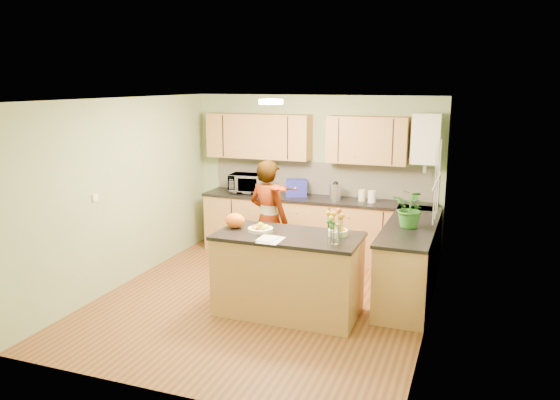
% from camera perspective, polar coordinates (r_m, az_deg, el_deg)
% --- Properties ---
extents(floor, '(4.50, 4.50, 0.00)m').
position_cam_1_polar(floor, '(7.01, -1.78, -10.40)').
color(floor, brown).
rests_on(floor, ground).
extents(ceiling, '(4.00, 4.50, 0.02)m').
position_cam_1_polar(ceiling, '(6.47, -1.93, 10.49)').
color(ceiling, white).
rests_on(ceiling, wall_back).
extents(wall_back, '(4.00, 0.02, 2.50)m').
position_cam_1_polar(wall_back, '(8.71, 3.71, 2.65)').
color(wall_back, '#8DA676').
rests_on(wall_back, floor).
extents(wall_front, '(4.00, 0.02, 2.50)m').
position_cam_1_polar(wall_front, '(4.69, -12.28, -6.00)').
color(wall_front, '#8DA676').
rests_on(wall_front, floor).
extents(wall_left, '(0.02, 4.50, 2.50)m').
position_cam_1_polar(wall_left, '(7.59, -15.99, 0.78)').
color(wall_left, '#8DA676').
rests_on(wall_left, floor).
extents(wall_right, '(0.02, 4.50, 2.50)m').
position_cam_1_polar(wall_right, '(6.18, 15.62, -1.76)').
color(wall_right, '#8DA676').
rests_on(wall_right, floor).
extents(back_counter, '(3.64, 0.62, 0.94)m').
position_cam_1_polar(back_counter, '(8.57, 3.71, -2.84)').
color(back_counter, '#A87C43').
rests_on(back_counter, floor).
extents(right_counter, '(0.62, 2.24, 0.94)m').
position_cam_1_polar(right_counter, '(7.23, 13.47, -6.04)').
color(right_counter, '#A87C43').
rests_on(right_counter, floor).
extents(splashback, '(3.60, 0.02, 0.52)m').
position_cam_1_polar(splashback, '(8.68, 4.31, 2.27)').
color(splashback, beige).
rests_on(splashback, back_counter).
extents(upper_cabinets, '(3.20, 0.34, 0.70)m').
position_cam_1_polar(upper_cabinets, '(8.52, 2.30, 6.53)').
color(upper_cabinets, '#A87C43').
rests_on(upper_cabinets, wall_back).
extents(boiler, '(0.40, 0.30, 0.86)m').
position_cam_1_polar(boiler, '(8.15, 15.04, 6.19)').
color(boiler, white).
rests_on(boiler, wall_back).
extents(window_right, '(0.01, 1.30, 1.05)m').
position_cam_1_polar(window_right, '(6.70, 16.14, 1.91)').
color(window_right, white).
rests_on(window_right, wall_right).
extents(light_switch, '(0.02, 0.09, 0.09)m').
position_cam_1_polar(light_switch, '(7.11, -18.74, 0.25)').
color(light_switch, white).
rests_on(light_switch, wall_left).
extents(ceiling_lamp, '(0.30, 0.30, 0.07)m').
position_cam_1_polar(ceiling_lamp, '(6.75, -0.95, 10.24)').
color(ceiling_lamp, '#FFEABF').
rests_on(ceiling_lamp, ceiling).
extents(peninsula_island, '(1.69, 0.86, 0.97)m').
position_cam_1_polar(peninsula_island, '(6.48, 0.87, -7.71)').
color(peninsula_island, '#A87C43').
rests_on(peninsula_island, floor).
extents(fruit_dish, '(0.30, 0.30, 0.10)m').
position_cam_1_polar(fruit_dish, '(6.44, -2.06, -2.95)').
color(fruit_dish, beige).
rests_on(fruit_dish, peninsula_island).
extents(orange_bowl, '(0.23, 0.23, 0.13)m').
position_cam_1_polar(orange_bowl, '(6.30, 6.07, -3.21)').
color(orange_bowl, beige).
rests_on(orange_bowl, peninsula_island).
extents(flower_vase, '(0.24, 0.24, 0.45)m').
position_cam_1_polar(flower_vase, '(5.92, 5.80, -1.80)').
color(flower_vase, silver).
rests_on(flower_vase, peninsula_island).
extents(orange_bag, '(0.24, 0.21, 0.18)m').
position_cam_1_polar(orange_bag, '(6.61, -4.71, -2.16)').
color(orange_bag, orange).
rests_on(orange_bag, peninsula_island).
extents(papers, '(0.24, 0.33, 0.01)m').
position_cam_1_polar(papers, '(6.09, -0.94, -4.19)').
color(papers, silver).
rests_on(papers, peninsula_island).
extents(violinist, '(0.70, 0.56, 1.68)m').
position_cam_1_polar(violinist, '(7.50, -1.20, -2.10)').
color(violinist, tan).
rests_on(violinist, floor).
extents(violin, '(0.60, 0.52, 0.15)m').
position_cam_1_polar(violin, '(7.12, -0.36, 1.28)').
color(violin, '#511305').
rests_on(violin, violinist).
extents(microwave, '(0.58, 0.41, 0.30)m').
position_cam_1_polar(microwave, '(8.82, -3.41, 1.74)').
color(microwave, white).
rests_on(microwave, back_counter).
extents(blue_box, '(0.39, 0.33, 0.26)m').
position_cam_1_polar(blue_box, '(8.57, 1.73, 1.29)').
color(blue_box, navy).
rests_on(blue_box, back_counter).
extents(kettle, '(0.18, 0.18, 0.33)m').
position_cam_1_polar(kettle, '(8.34, 5.81, 0.95)').
color(kettle, silver).
rests_on(kettle, back_counter).
extents(jar_cream, '(0.12, 0.12, 0.17)m').
position_cam_1_polar(jar_cream, '(8.30, 8.57, 0.49)').
color(jar_cream, beige).
rests_on(jar_cream, back_counter).
extents(jar_white, '(0.15, 0.15, 0.18)m').
position_cam_1_polar(jar_white, '(8.21, 9.58, 0.35)').
color(jar_white, white).
rests_on(jar_white, back_counter).
extents(potted_plant, '(0.55, 0.52, 0.49)m').
position_cam_1_polar(potted_plant, '(6.86, 13.57, -0.83)').
color(potted_plant, '#2B6C24').
rests_on(potted_plant, right_counter).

